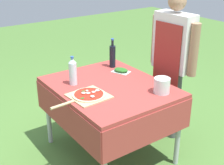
{
  "coord_description": "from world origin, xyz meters",
  "views": [
    {
      "loc": [
        2.14,
        -1.49,
        1.9
      ],
      "look_at": [
        0.04,
        0.0,
        0.78
      ],
      "focal_mm": 50.0,
      "sensor_mm": 36.0,
      "label": 1
    }
  ],
  "objects": [
    {
      "name": "pizza_on_peel",
      "position": [
        0.1,
        -0.29,
        0.75
      ],
      "size": [
        0.32,
        0.52,
        0.05
      ],
      "rotation": [
        0.0,
        0.0,
        0.06
      ],
      "color": "#D1B27F",
      "rests_on": "prep_table"
    },
    {
      "name": "oil_bottle",
      "position": [
        -0.37,
        0.3,
        0.86
      ],
      "size": [
        0.06,
        0.06,
        0.31
      ],
      "color": "black",
      "rests_on": "prep_table"
    },
    {
      "name": "ground_plane",
      "position": [
        0.0,
        0.0,
        0.0
      ],
      "size": [
        12.0,
        12.0,
        0.0
      ],
      "primitive_type": "plane",
      "color": "#517F38"
    },
    {
      "name": "water_bottle",
      "position": [
        -0.21,
        -0.26,
        0.86
      ],
      "size": [
        0.07,
        0.07,
        0.27
      ],
      "color": "silver",
      "rests_on": "prep_table"
    },
    {
      "name": "person_cook",
      "position": [
        0.08,
        0.72,
        0.9
      ],
      "size": [
        0.57,
        0.21,
        1.52
      ],
      "rotation": [
        0.0,
        0.0,
        3.21
      ],
      "color": "#4C4C51",
      "rests_on": "ground"
    },
    {
      "name": "herb_container",
      "position": [
        -0.2,
        0.28,
        0.76
      ],
      "size": [
        0.21,
        0.18,
        0.04
      ],
      "rotation": [
        0.0,
        0.0,
        0.41
      ],
      "color": "silver",
      "rests_on": "prep_table"
    },
    {
      "name": "mixing_tub",
      "position": [
        0.39,
        0.28,
        0.8
      ],
      "size": [
        0.14,
        0.14,
        0.13
      ],
      "primitive_type": "cylinder",
      "color": "silver",
      "rests_on": "prep_table"
    },
    {
      "name": "prep_table",
      "position": [
        0.0,
        0.0,
        0.65
      ],
      "size": [
        1.16,
        0.95,
        0.74
      ],
      "color": "#A83D38",
      "rests_on": "ground"
    }
  ]
}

